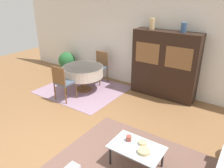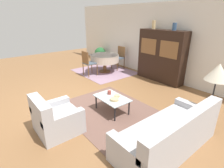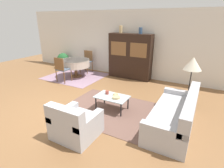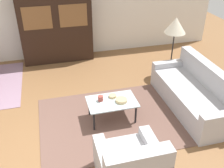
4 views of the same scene
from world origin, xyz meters
name	(u,v)px [view 2 (image 2 of 4)]	position (x,y,z in m)	size (l,w,h in m)	color
ground_plane	(70,100)	(0.00, 0.00, 0.00)	(14.00, 14.00, 0.00)	brown
wall_back	(154,41)	(0.00, 3.63, 1.35)	(10.00, 0.06, 2.70)	silver
area_rug	(111,112)	(1.29, 0.50, 0.01)	(2.62, 1.99, 0.01)	brown
dining_rug	(104,71)	(-1.53, 2.37, 0.01)	(2.31, 2.05, 0.01)	gray
couch	(169,135)	(2.93, 0.51, 0.30)	(0.86, 2.07, 0.83)	#B2B2B7
armchair	(55,119)	(1.17, -0.86, 0.30)	(0.85, 0.83, 0.80)	#B2B2B7
coffee_table	(112,99)	(1.28, 0.54, 0.35)	(0.88, 0.56, 0.39)	black
display_cabinet	(161,56)	(0.58, 3.35, 0.91)	(1.77, 0.46, 1.81)	black
dining_table	(105,58)	(-1.49, 2.37, 0.59)	(1.18, 1.18, 0.73)	brown
dining_chair_near	(88,62)	(-1.49, 1.56, 0.57)	(0.44, 0.44, 0.97)	brown
dining_chair_far	(119,56)	(-1.49, 3.18, 0.57)	(0.44, 0.44, 0.97)	brown
floor_lamp	(218,74)	(3.04, 1.81, 1.19)	(0.47, 0.47, 1.40)	black
cup	(109,92)	(1.09, 0.61, 0.44)	(0.09, 0.09, 0.10)	#9E4238
bowl	(114,99)	(1.44, 0.48, 0.42)	(0.20, 0.20, 0.05)	tan
bowl_small	(117,96)	(1.33, 0.66, 0.42)	(0.14, 0.14, 0.04)	tan
vase_tall	(154,25)	(0.13, 3.36, 1.95)	(0.13, 0.13, 0.29)	tan
vase_short	(174,27)	(0.96, 3.36, 1.93)	(0.13, 0.13, 0.24)	#33517A
potted_plant	(100,54)	(-2.99, 3.20, 0.43)	(0.59, 0.59, 0.75)	#4C4C51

